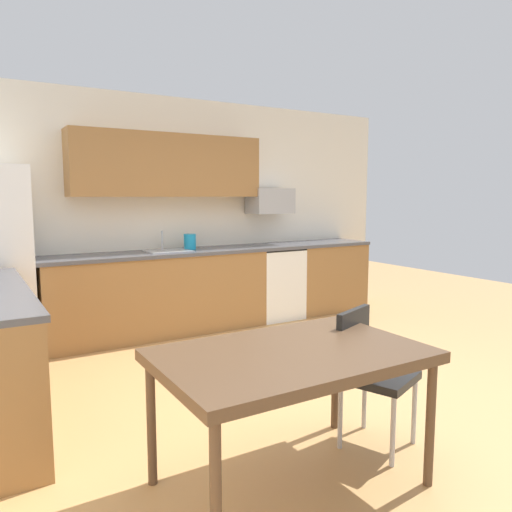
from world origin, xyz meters
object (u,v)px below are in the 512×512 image
(oven_range, at_px, (274,282))
(dining_table, at_px, (291,362))
(microwave, at_px, (270,201))
(kettle, at_px, (190,243))
(chair_near_table, at_px, (368,366))

(oven_range, xyz_separation_m, dining_table, (-1.95, -3.16, 0.24))
(oven_range, bearing_deg, microwave, 90.00)
(microwave, distance_m, dining_table, 3.89)
(oven_range, distance_m, dining_table, 3.72)
(kettle, bearing_deg, microwave, 2.52)
(oven_range, xyz_separation_m, chair_near_table, (-1.27, -3.04, 0.05))
(chair_near_table, bearing_deg, kettle, 87.54)
(chair_near_table, bearing_deg, dining_table, -169.41)
(microwave, bearing_deg, dining_table, -120.86)
(microwave, distance_m, chair_near_table, 3.52)
(dining_table, xyz_separation_m, kettle, (0.81, 3.21, 0.33))
(dining_table, bearing_deg, microwave, 59.14)
(oven_range, xyz_separation_m, kettle, (-1.14, 0.05, 0.56))
(microwave, xyz_separation_m, chair_near_table, (-1.27, -3.14, -0.99))
(microwave, distance_m, kettle, 1.23)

